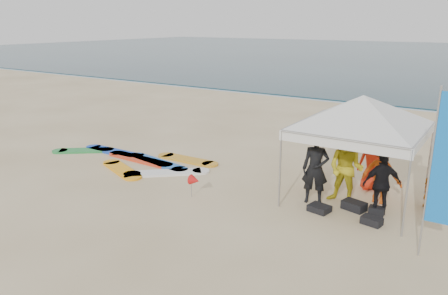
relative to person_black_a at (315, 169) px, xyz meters
The scene contains 13 objects.
ground 3.92m from the person_black_a, 127.42° to the right, with size 120.00×120.00×0.00m, color beige.
shoreline_foam 15.38m from the person_black_a, 98.68° to the left, with size 160.00×1.20×0.01m, color silver.
person_black_a is the anchor object (origin of this frame).
person_yellow 0.77m from the person_black_a, 28.47° to the left, with size 0.92×0.72×1.90m, color gold.
person_orange_a 1.73m from the person_black_a, 33.41° to the left, with size 1.07×0.61×1.65m, color #D64F13.
person_black_b 1.64m from the person_black_a, ahead, with size 0.93×0.39×1.58m, color black.
person_orange_b 2.02m from the person_black_a, 60.32° to the left, with size 0.78×0.51×1.60m, color red.
person_seated 2.87m from the person_black_a, 24.82° to the left, with size 0.79×0.25×0.85m, color orange.
canopy_tent 2.19m from the person_black_a, 42.10° to the left, with size 4.24×4.24×3.20m.
feather_flag 3.55m from the person_black_a, 24.49° to the right, with size 0.58×0.04×3.45m.
marker_pennant 3.17m from the person_black_a, 152.42° to the right, with size 0.28×0.28×0.64m.
gear_pile 1.36m from the person_black_a, ahead, with size 1.83×1.06×0.22m.
surfboard_spread 6.32m from the person_black_a, behind, with size 5.93×2.81×0.07m.
Camera 1 is at (6.13, -7.13, 4.56)m, focal length 35.00 mm.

